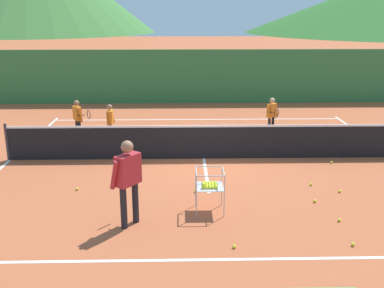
{
  "coord_description": "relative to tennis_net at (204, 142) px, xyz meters",
  "views": [
    {
      "loc": [
        -0.62,
        -12.06,
        4.06
      ],
      "look_at": [
        -0.37,
        -1.5,
        0.88
      ],
      "focal_mm": 41.99,
      "sensor_mm": 36.0,
      "label": 1
    }
  ],
  "objects": [
    {
      "name": "ground_plane",
      "position": [
        0.0,
        0.0,
        -0.5
      ],
      "size": [
        120.0,
        120.0,
        0.0
      ],
      "primitive_type": "plane",
      "color": "#B25633"
    },
    {
      "name": "line_baseline_near",
      "position": [
        0.0,
        -5.37,
        -0.5
      ],
      "size": [
        10.9,
        0.08,
        0.01
      ],
      "primitive_type": "cube",
      "color": "white",
      "rests_on": "ground"
    },
    {
      "name": "line_baseline_far",
      "position": [
        0.0,
        4.7,
        -0.5
      ],
      "size": [
        10.9,
        0.08,
        0.01
      ],
      "primitive_type": "cube",
      "color": "white",
      "rests_on": "ground"
    },
    {
      "name": "line_sideline_west",
      "position": [
        -5.45,
        0.0,
        -0.5
      ],
      "size": [
        0.08,
        10.08,
        0.01
      ],
      "primitive_type": "cube",
      "color": "white",
      "rests_on": "ground"
    },
    {
      "name": "line_service_center",
      "position": [
        0.0,
        0.0,
        -0.5
      ],
      "size": [
        0.08,
        5.02,
        0.01
      ],
      "primitive_type": "cube",
      "color": "white",
      "rests_on": "ground"
    },
    {
      "name": "tennis_net",
      "position": [
        0.0,
        0.0,
        0.0
      ],
      "size": [
        11.04,
        0.08,
        1.05
      ],
      "color": "#333338",
      "rests_on": "ground"
    },
    {
      "name": "instructor",
      "position": [
        -1.64,
        -4.04,
        0.53
      ],
      "size": [
        0.6,
        0.83,
        1.72
      ],
      "color": "black",
      "rests_on": "ground"
    },
    {
      "name": "student_0",
      "position": [
        -3.95,
        2.08,
        0.27
      ],
      "size": [
        0.63,
        0.52,
        1.28
      ],
      "color": "black",
      "rests_on": "ground"
    },
    {
      "name": "student_1",
      "position": [
        -2.87,
        1.73,
        0.23
      ],
      "size": [
        0.22,
        0.48,
        1.22
      ],
      "color": "navy",
      "rests_on": "ground"
    },
    {
      "name": "student_2",
      "position": [
        2.39,
        2.46,
        0.26
      ],
      "size": [
        0.46,
        0.68,
        1.26
      ],
      "color": "black",
      "rests_on": "ground"
    },
    {
      "name": "ball_cart",
      "position": [
        -0.05,
        -3.46,
        0.08
      ],
      "size": [
        0.58,
        0.58,
        0.9
      ],
      "color": "#B7B7BC",
      "rests_on": "ground"
    },
    {
      "name": "tennis_ball_0",
      "position": [
        -0.31,
        -2.46,
        -0.47
      ],
      "size": [
        0.07,
        0.07,
        0.07
      ],
      "primitive_type": "sphere",
      "color": "yellow",
      "rests_on": "ground"
    },
    {
      "name": "tennis_ball_1",
      "position": [
        2.29,
        -3.08,
        -0.47
      ],
      "size": [
        0.07,
        0.07,
        0.07
      ],
      "primitive_type": "sphere",
      "color": "yellow",
      "rests_on": "ground"
    },
    {
      "name": "tennis_ball_3",
      "position": [
        3.48,
        -0.53,
        -0.47
      ],
      "size": [
        0.07,
        0.07,
        0.07
      ],
      "primitive_type": "sphere",
      "color": "yellow",
      "rests_on": "ground"
    },
    {
      "name": "tennis_ball_4",
      "position": [
        2.43,
        -4.97,
        -0.47
      ],
      "size": [
        0.07,
        0.07,
        0.07
      ],
      "primitive_type": "sphere",
      "color": "yellow",
      "rests_on": "ground"
    },
    {
      "name": "tennis_ball_6",
      "position": [
        -3.07,
        -2.26,
        -0.47
      ],
      "size": [
        0.07,
        0.07,
        0.07
      ],
      "primitive_type": "sphere",
      "color": "yellow",
      "rests_on": "ground"
    },
    {
      "name": "tennis_ball_7",
      "position": [
        2.48,
        -2.11,
        -0.47
      ],
      "size": [
        0.07,
        0.07,
        0.07
      ],
      "primitive_type": "sphere",
      "color": "yellow",
      "rests_on": "ground"
    },
    {
      "name": "tennis_ball_8",
      "position": [
        2.51,
        -4.01,
        -0.47
      ],
      "size": [
        0.07,
        0.07,
        0.07
      ],
      "primitive_type": "sphere",
      "color": "yellow",
      "rests_on": "ground"
    },
    {
      "name": "tennis_ball_9",
      "position": [
        0.3,
        -5.0,
        -0.47
      ],
      "size": [
        0.07,
        0.07,
        0.07
      ],
      "primitive_type": "sphere",
      "color": "yellow",
      "rests_on": "ground"
    },
    {
      "name": "tennis_ball_10",
      "position": [
        3.02,
        -2.54,
        -0.47
      ],
      "size": [
        0.07,
        0.07,
        0.07
      ],
      "primitive_type": "sphere",
      "color": "yellow",
      "rests_on": "ground"
    },
    {
      "name": "windscreen_fence",
      "position": [
        0.0,
        7.89,
        0.69
      ],
      "size": [
        23.98,
        0.08,
        2.38
      ],
      "primitive_type": "cube",
      "color": "#33753D",
      "rests_on": "ground"
    }
  ]
}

